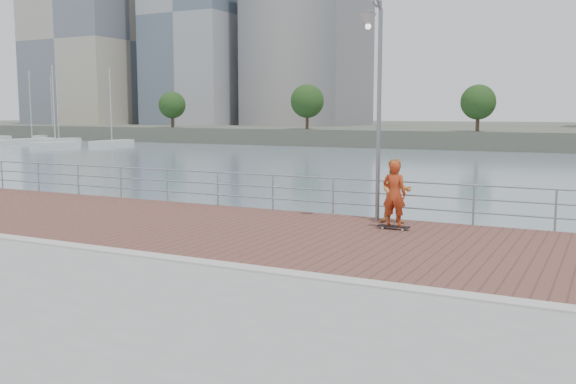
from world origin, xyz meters
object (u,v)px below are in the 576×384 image
at_px(guardrail, 366,194).
at_px(street_lamp, 374,70).
at_px(bystander, 396,191).
at_px(skateboarder, 394,194).

bearing_deg(guardrail, street_lamp, -60.47).
xyz_separation_m(guardrail, bystander, (1.12, -0.70, 0.21)).
bearing_deg(street_lamp, guardrail, 119.53).
height_order(street_lamp, bystander, street_lamp).
height_order(guardrail, bystander, bystander).
xyz_separation_m(street_lamp, skateboarder, (0.84, -0.69, -3.22)).
bearing_deg(skateboarder, street_lamp, -39.99).
height_order(guardrail, street_lamp, street_lamp).
relative_size(guardrail, bystander, 22.18).
height_order(skateboarder, bystander, skateboarder).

